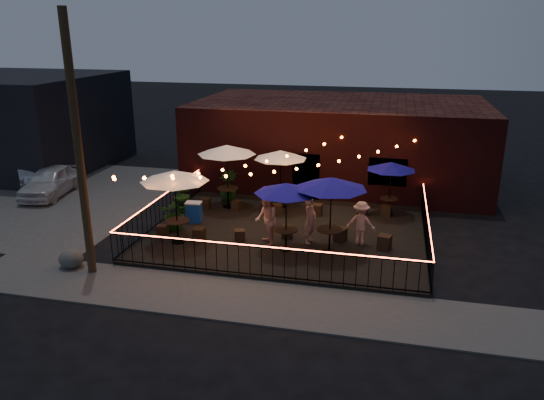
{
  "coord_description": "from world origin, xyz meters",
  "views": [
    {
      "loc": [
        3.64,
        -16.22,
        7.44
      ],
      "look_at": [
        -0.72,
        2.52,
        1.15
      ],
      "focal_mm": 35.0,
      "sensor_mm": 36.0,
      "label": 1
    }
  ],
  "objects_px": {
    "utility_pole": "(78,150)",
    "cafe_table_0": "(174,177)",
    "cafe_table_5": "(391,167)",
    "cooler": "(194,212)",
    "cafe_table_4": "(332,184)",
    "boulder": "(71,259)",
    "cafe_table_1": "(227,150)",
    "cafe_table_3": "(281,155)",
    "cafe_table_2": "(286,189)"
  },
  "relations": [
    {
      "from": "cafe_table_2",
      "to": "cafe_table_3",
      "type": "bearing_deg",
      "value": 104.63
    },
    {
      "from": "utility_pole",
      "to": "cafe_table_5",
      "type": "xyz_separation_m",
      "value": [
        9.04,
        7.4,
        -1.85
      ]
    },
    {
      "from": "boulder",
      "to": "cafe_table_1",
      "type": "bearing_deg",
      "value": 64.45
    },
    {
      "from": "cafe_table_1",
      "to": "cafe_table_3",
      "type": "distance_m",
      "value": 2.23
    },
    {
      "from": "cafe_table_5",
      "to": "boulder",
      "type": "height_order",
      "value": "cafe_table_5"
    },
    {
      "from": "cafe_table_1",
      "to": "boulder",
      "type": "bearing_deg",
      "value": -115.55
    },
    {
      "from": "cafe_table_5",
      "to": "cooler",
      "type": "xyz_separation_m",
      "value": [
        -7.41,
        -2.67,
        -1.59
      ]
    },
    {
      "from": "cafe_table_3",
      "to": "cafe_table_4",
      "type": "relative_size",
      "value": 1.07
    },
    {
      "from": "cafe_table_1",
      "to": "cafe_table_2",
      "type": "bearing_deg",
      "value": -49.89
    },
    {
      "from": "utility_pole",
      "to": "cooler",
      "type": "height_order",
      "value": "utility_pole"
    },
    {
      "from": "cafe_table_1",
      "to": "cafe_table_3",
      "type": "xyz_separation_m",
      "value": [
        2.17,
        0.48,
        -0.2
      ]
    },
    {
      "from": "cafe_table_2",
      "to": "cafe_table_4",
      "type": "relative_size",
      "value": 0.93
    },
    {
      "from": "cafe_table_2",
      "to": "cafe_table_3",
      "type": "height_order",
      "value": "cafe_table_3"
    },
    {
      "from": "cafe_table_3",
      "to": "boulder",
      "type": "xyz_separation_m",
      "value": [
        -5.36,
        -7.14,
        -2.06
      ]
    },
    {
      "from": "utility_pole",
      "to": "cafe_table_3",
      "type": "xyz_separation_m",
      "value": [
        4.54,
        7.28,
        -1.61
      ]
    },
    {
      "from": "cafe_table_0",
      "to": "cafe_table_4",
      "type": "bearing_deg",
      "value": 4.11
    },
    {
      "from": "cafe_table_4",
      "to": "boulder",
      "type": "relative_size",
      "value": 3.24
    },
    {
      "from": "cafe_table_5",
      "to": "cooler",
      "type": "height_order",
      "value": "cafe_table_5"
    },
    {
      "from": "utility_pole",
      "to": "cafe_table_2",
      "type": "height_order",
      "value": "utility_pole"
    },
    {
      "from": "cafe_table_1",
      "to": "cafe_table_2",
      "type": "height_order",
      "value": "cafe_table_1"
    },
    {
      "from": "utility_pole",
      "to": "cafe_table_4",
      "type": "xyz_separation_m",
      "value": [
        7.17,
        3.04,
        -1.45
      ]
    },
    {
      "from": "utility_pole",
      "to": "cafe_table_0",
      "type": "height_order",
      "value": "utility_pole"
    },
    {
      "from": "cafe_table_0",
      "to": "boulder",
      "type": "height_order",
      "value": "cafe_table_0"
    },
    {
      "from": "cafe_table_5",
      "to": "utility_pole",
      "type": "bearing_deg",
      "value": -140.69
    },
    {
      "from": "cafe_table_3",
      "to": "cooler",
      "type": "relative_size",
      "value": 3.65
    },
    {
      "from": "cafe_table_3",
      "to": "cafe_table_0",
      "type": "bearing_deg",
      "value": -120.44
    },
    {
      "from": "cafe_table_1",
      "to": "boulder",
      "type": "relative_size",
      "value": 3.36
    },
    {
      "from": "cafe_table_2",
      "to": "boulder",
      "type": "relative_size",
      "value": 3.03
    },
    {
      "from": "cafe_table_5",
      "to": "cooler",
      "type": "bearing_deg",
      "value": -160.19
    },
    {
      "from": "cafe_table_3",
      "to": "cafe_table_5",
      "type": "xyz_separation_m",
      "value": [
        4.5,
        0.12,
        -0.25
      ]
    },
    {
      "from": "boulder",
      "to": "cooler",
      "type": "bearing_deg",
      "value": 62.0
    },
    {
      "from": "cafe_table_0",
      "to": "cooler",
      "type": "xyz_separation_m",
      "value": [
        -0.19,
        2.08,
        -1.99
      ]
    },
    {
      "from": "cafe_table_4",
      "to": "cafe_table_1",
      "type": "bearing_deg",
      "value": 141.91
    },
    {
      "from": "cooler",
      "to": "cafe_table_2",
      "type": "bearing_deg",
      "value": -30.52
    },
    {
      "from": "utility_pole",
      "to": "cafe_table_4",
      "type": "distance_m",
      "value": 7.92
    },
    {
      "from": "utility_pole",
      "to": "cafe_table_2",
      "type": "distance_m",
      "value": 6.58
    },
    {
      "from": "cafe_table_4",
      "to": "cooler",
      "type": "relative_size",
      "value": 3.42
    },
    {
      "from": "cafe_table_1",
      "to": "cooler",
      "type": "relative_size",
      "value": 3.53
    },
    {
      "from": "cafe_table_3",
      "to": "boulder",
      "type": "height_order",
      "value": "cafe_table_3"
    },
    {
      "from": "cafe_table_3",
      "to": "cafe_table_5",
      "type": "relative_size",
      "value": 1.15
    },
    {
      "from": "cafe_table_0",
      "to": "boulder",
      "type": "distance_m",
      "value": 4.27
    },
    {
      "from": "cafe_table_4",
      "to": "boulder",
      "type": "bearing_deg",
      "value": -160.04
    },
    {
      "from": "cafe_table_2",
      "to": "boulder",
      "type": "bearing_deg",
      "value": -157.38
    },
    {
      "from": "cafe_table_5",
      "to": "cafe_table_3",
      "type": "bearing_deg",
      "value": -178.44
    },
    {
      "from": "cafe_table_4",
      "to": "cafe_table_3",
      "type": "bearing_deg",
      "value": 121.8
    },
    {
      "from": "utility_pole",
      "to": "cafe_table_0",
      "type": "xyz_separation_m",
      "value": [
        1.82,
        2.65,
        -1.44
      ]
    },
    {
      "from": "cafe_table_1",
      "to": "cafe_table_4",
      "type": "xyz_separation_m",
      "value": [
        4.8,
        -3.76,
        -0.05
      ]
    },
    {
      "from": "cafe_table_0",
      "to": "cafe_table_3",
      "type": "xyz_separation_m",
      "value": [
        2.72,
        4.63,
        -0.16
      ]
    },
    {
      "from": "cafe_table_1",
      "to": "cafe_table_2",
      "type": "distance_m",
      "value": 5.17
    },
    {
      "from": "cafe_table_0",
      "to": "cafe_table_3",
      "type": "distance_m",
      "value": 5.37
    }
  ]
}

